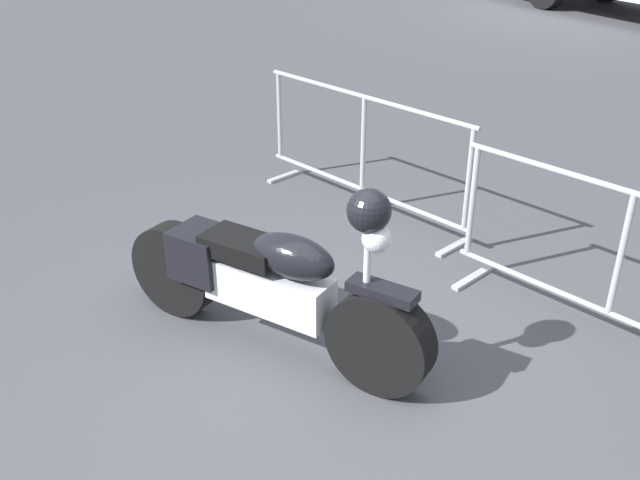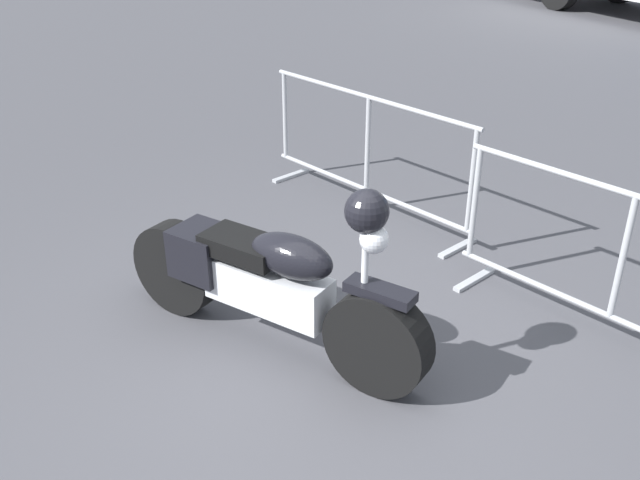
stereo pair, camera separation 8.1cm
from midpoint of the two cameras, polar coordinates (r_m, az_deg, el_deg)
name	(u,v)px [view 2 (the right image)]	position (r m, az deg, el deg)	size (l,w,h in m)	color
ground_plane	(307,389)	(4.37, -0.48, -11.81)	(120.00, 120.00, 0.00)	#424247
motorcycle	(268,281)	(4.47, -3.66, -3.28)	(2.16, 0.98, 1.27)	black
crowd_barrier_near	(367,152)	(6.32, 4.18, 7.01)	(2.32, 0.71, 1.07)	#9EA0A5
crowd_barrier_far	(620,268)	(4.84, 23.34, -2.11)	(2.32, 0.71, 1.07)	#9EA0A5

